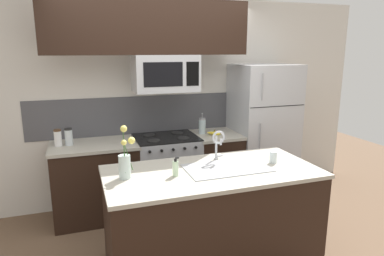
# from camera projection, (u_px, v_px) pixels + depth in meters

# --- Properties ---
(ground_plane) EXTENTS (10.00, 10.00, 0.00)m
(ground_plane) POSITION_uv_depth(u_px,v_px,m) (189.00, 243.00, 3.56)
(ground_plane) COLOR brown
(rear_partition) EXTENTS (5.20, 0.10, 2.60)m
(rear_partition) POSITION_uv_depth(u_px,v_px,m) (180.00, 101.00, 4.54)
(rear_partition) COLOR silver
(rear_partition) RESTS_ON ground
(splash_band) EXTENTS (3.23, 0.01, 0.48)m
(splash_band) POSITION_uv_depth(u_px,v_px,m) (159.00, 114.00, 4.43)
(splash_band) COLOR #4C4C51
(splash_band) RESTS_ON rear_partition
(back_counter_left) EXTENTS (0.98, 0.65, 0.91)m
(back_counter_left) POSITION_uv_depth(u_px,v_px,m) (96.00, 181.00, 4.02)
(back_counter_left) COLOR black
(back_counter_left) RESTS_ON ground
(back_counter_right) EXTENTS (0.59, 0.65, 0.91)m
(back_counter_right) POSITION_uv_depth(u_px,v_px,m) (215.00, 167.00, 4.49)
(back_counter_right) COLOR black
(back_counter_right) RESTS_ON ground
(stove_range) EXTENTS (0.76, 0.64, 0.93)m
(stove_range) POSITION_uv_depth(u_px,v_px,m) (167.00, 172.00, 4.28)
(stove_range) COLOR #B7BABF
(stove_range) RESTS_ON ground
(microwave) EXTENTS (0.74, 0.40, 0.42)m
(microwave) POSITION_uv_depth(u_px,v_px,m) (165.00, 73.00, 3.99)
(microwave) COLOR #B7BABF
(upper_cabinet_band) EXTENTS (2.28, 0.34, 0.60)m
(upper_cabinet_band) POSITION_uv_depth(u_px,v_px,m) (148.00, 27.00, 3.79)
(upper_cabinet_band) COLOR black
(refrigerator) EXTENTS (0.79, 0.74, 1.78)m
(refrigerator) POSITION_uv_depth(u_px,v_px,m) (262.00, 131.00, 4.63)
(refrigerator) COLOR #B7BABF
(refrigerator) RESTS_ON ground
(storage_jar_tall) EXTENTS (0.08, 0.08, 0.19)m
(storage_jar_tall) POSITION_uv_depth(u_px,v_px,m) (58.00, 138.00, 3.80)
(storage_jar_tall) COLOR silver
(storage_jar_tall) RESTS_ON back_counter_left
(storage_jar_medium) EXTENTS (0.08, 0.08, 0.20)m
(storage_jar_medium) POSITION_uv_depth(u_px,v_px,m) (69.00, 137.00, 3.84)
(storage_jar_medium) COLOR silver
(storage_jar_medium) RESTS_ON back_counter_left
(banana_bunch) EXTENTS (0.19, 0.12, 0.08)m
(banana_bunch) POSITION_uv_depth(u_px,v_px,m) (215.00, 133.00, 4.32)
(banana_bunch) COLOR yellow
(banana_bunch) RESTS_ON back_counter_right
(french_press) EXTENTS (0.09, 0.09, 0.27)m
(french_press) POSITION_uv_depth(u_px,v_px,m) (202.00, 126.00, 4.37)
(french_press) COLOR silver
(french_press) RESTS_ON back_counter_right
(island_counter) EXTENTS (1.91, 0.92, 0.91)m
(island_counter) POSITION_uv_depth(u_px,v_px,m) (211.00, 216.00, 3.16)
(island_counter) COLOR black
(island_counter) RESTS_ON ground
(kitchen_sink) EXTENTS (0.76, 0.44, 0.16)m
(kitchen_sink) POSITION_uv_depth(u_px,v_px,m) (227.00, 175.00, 3.12)
(kitchen_sink) COLOR #ADAFB5
(kitchen_sink) RESTS_ON island_counter
(sink_faucet) EXTENTS (0.14, 0.14, 0.31)m
(sink_faucet) POSITION_uv_depth(u_px,v_px,m) (218.00, 141.00, 3.27)
(sink_faucet) COLOR #B7BABF
(sink_faucet) RESTS_ON island_counter
(dish_soap_bottle) EXTENTS (0.06, 0.05, 0.16)m
(dish_soap_bottle) POSITION_uv_depth(u_px,v_px,m) (175.00, 168.00, 2.90)
(dish_soap_bottle) COLOR beige
(dish_soap_bottle) RESTS_ON island_counter
(drinking_glass) EXTENTS (0.07, 0.07, 0.11)m
(drinking_glass) POSITION_uv_depth(u_px,v_px,m) (273.00, 157.00, 3.24)
(drinking_glass) COLOR silver
(drinking_glass) RESTS_ON island_counter
(flower_vase) EXTENTS (0.15, 0.12, 0.46)m
(flower_vase) POSITION_uv_depth(u_px,v_px,m) (125.00, 164.00, 2.84)
(flower_vase) COLOR silver
(flower_vase) RESTS_ON island_counter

